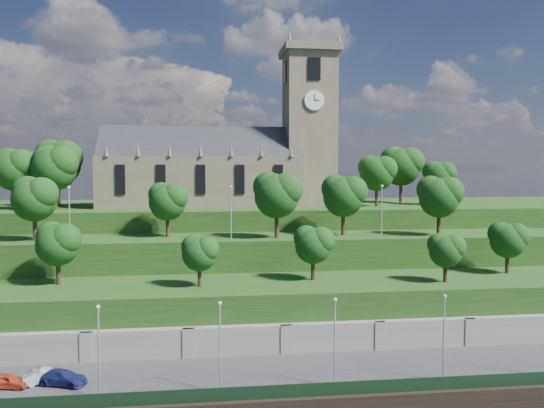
{
  "coord_description": "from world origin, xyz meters",
  "views": [
    {
      "loc": [
        -2.88,
        -41.91,
        21.14
      ],
      "look_at": [
        5.79,
        30.0,
        16.29
      ],
      "focal_mm": 35.0,
      "sensor_mm": 36.0,
      "label": 1
    }
  ],
  "objects": [
    {
      "name": "trees_lower",
      "position": [
        1.2,
        18.37,
        12.33
      ],
      "size": [
        69.21,
        8.4,
        7.14
      ],
      "color": "black",
      "rests_on": "embankment_lower"
    },
    {
      "name": "hilltop",
      "position": [
        0.0,
        50.0,
        7.5
      ],
      "size": [
        160.0,
        32.0,
        15.0
      ],
      "primitive_type": "cube",
      "color": "#1A3913",
      "rests_on": "ground"
    },
    {
      "name": "car_right",
      "position": [
        -15.89,
        5.77,
        2.66
      ],
      "size": [
        4.88,
        3.2,
        1.32
      ],
      "primitive_type": "imported",
      "rotation": [
        0.0,
        0.0,
        1.24
      ],
      "color": "#161C4F",
      "rests_on": "promenade"
    },
    {
      "name": "car_left",
      "position": [
        -20.43,
        5.65,
        2.63
      ],
      "size": [
        3.86,
        2.0,
        1.26
      ],
      "primitive_type": "imported",
      "rotation": [
        0.0,
        0.0,
        1.43
      ],
      "color": "#A8331C",
      "rests_on": "promenade"
    },
    {
      "name": "embankment_upper",
      "position": [
        0.0,
        29.0,
        6.0
      ],
      "size": [
        160.0,
        10.0,
        12.0
      ],
      "primitive_type": "cube",
      "color": "#1A3913",
      "rests_on": "ground"
    },
    {
      "name": "trees_upper",
      "position": [
        4.3,
        28.05,
        17.6
      ],
      "size": [
        59.23,
        8.39,
        8.77
      ],
      "color": "black",
      "rests_on": "embankment_upper"
    },
    {
      "name": "church",
      "position": [
        0.79,
        45.98,
        22.52
      ],
      "size": [
        38.6,
        12.35,
        27.6
      ],
      "color": "brown",
      "rests_on": "hilltop"
    },
    {
      "name": "embankment_lower",
      "position": [
        0.0,
        18.0,
        4.0
      ],
      "size": [
        160.0,
        12.0,
        8.0
      ],
      "primitive_type": "cube",
      "color": "#1A3913",
      "rests_on": "ground"
    },
    {
      "name": "lamp_posts_upper",
      "position": [
        0.0,
        26.0,
        16.09
      ],
      "size": [
        40.36,
        0.36,
        7.01
      ],
      "color": "#B2B2B7",
      "rests_on": "embankment_upper"
    },
    {
      "name": "retaining_wall",
      "position": [
        0.0,
        11.97,
        2.5
      ],
      "size": [
        160.0,
        2.1,
        5.0
      ],
      "color": "slate",
      "rests_on": "ground"
    },
    {
      "name": "promenade",
      "position": [
        0.0,
        6.0,
        1.0
      ],
      "size": [
        160.0,
        12.0,
        2.0
      ],
      "primitive_type": "cube",
      "color": "#2D2D30",
      "rests_on": "ground"
    },
    {
      "name": "car_middle",
      "position": [
        -17.46,
        6.39,
        2.65
      ],
      "size": [
        4.18,
        2.74,
        1.3
      ],
      "primitive_type": "imported",
      "rotation": [
        0.0,
        0.0,
        1.95
      ],
      "color": "#9D9EA2",
      "rests_on": "promenade"
    },
    {
      "name": "lamp_posts_promenade",
      "position": [
        -2.0,
        2.5,
        6.57
      ],
      "size": [
        60.36,
        0.36,
        7.92
      ],
      "color": "#B2B2B7",
      "rests_on": "promenade"
    },
    {
      "name": "fence",
      "position": [
        0.0,
        0.6,
        2.6
      ],
      "size": [
        160.0,
        0.1,
        1.2
      ],
      "primitive_type": "cube",
      "color": "black",
      "rests_on": "promenade"
    },
    {
      "name": "trees_hilltop",
      "position": [
        -4.11,
        45.03,
        21.58
      ],
      "size": [
        73.91,
        16.61,
        10.89
      ],
      "color": "black",
      "rests_on": "hilltop"
    }
  ]
}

